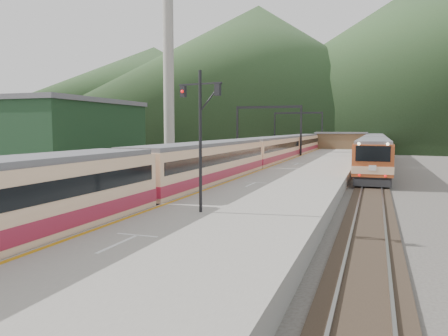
% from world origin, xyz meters
% --- Properties ---
extents(track_main, '(2.60, 200.00, 0.23)m').
position_xyz_m(track_main, '(0.00, 40.00, 0.07)').
color(track_main, black).
rests_on(track_main, ground).
extents(track_far, '(2.60, 200.00, 0.23)m').
position_xyz_m(track_far, '(-5.00, 40.00, 0.07)').
color(track_far, black).
rests_on(track_far, ground).
extents(track_second, '(2.60, 200.00, 0.23)m').
position_xyz_m(track_second, '(11.50, 40.00, 0.07)').
color(track_second, black).
rests_on(track_second, ground).
extents(platform, '(8.00, 100.00, 1.00)m').
position_xyz_m(platform, '(5.60, 38.00, 0.50)').
color(platform, gray).
rests_on(platform, ground).
extents(gantry_near, '(9.55, 0.25, 8.00)m').
position_xyz_m(gantry_near, '(-2.85, 55.00, 5.59)').
color(gantry_near, black).
rests_on(gantry_near, ground).
extents(gantry_far, '(9.55, 0.25, 8.00)m').
position_xyz_m(gantry_far, '(-2.85, 80.00, 5.59)').
color(gantry_far, black).
rests_on(gantry_far, ground).
extents(warehouse, '(14.50, 20.50, 8.60)m').
position_xyz_m(warehouse, '(-28.00, 42.00, 4.32)').
color(warehouse, black).
rests_on(warehouse, ground).
extents(smokestack, '(1.80, 1.80, 30.00)m').
position_xyz_m(smokestack, '(-22.00, 62.00, 15.00)').
color(smokestack, '#9E998E').
rests_on(smokestack, ground).
extents(station_shed, '(9.40, 4.40, 3.10)m').
position_xyz_m(station_shed, '(5.60, 78.00, 2.57)').
color(station_shed, brown).
rests_on(station_shed, platform).
extents(hill_a, '(180.00, 180.00, 60.00)m').
position_xyz_m(hill_a, '(-40.00, 190.00, 30.00)').
color(hill_a, '#294320').
rests_on(hill_a, ground).
extents(hill_b, '(220.00, 220.00, 75.00)m').
position_xyz_m(hill_b, '(30.00, 230.00, 37.50)').
color(hill_b, '#294320').
rests_on(hill_b, ground).
extents(hill_d, '(200.00, 200.00, 55.00)m').
position_xyz_m(hill_d, '(-120.00, 240.00, 27.50)').
color(hill_d, '#294320').
rests_on(hill_d, ground).
extents(main_train, '(3.07, 84.15, 3.75)m').
position_xyz_m(main_train, '(0.00, 34.28, 2.11)').
color(main_train, '#E8B88E').
rests_on(main_train, track_main).
extents(second_train, '(3.13, 64.11, 3.82)m').
position_xyz_m(second_train, '(11.50, 61.45, 2.14)').
color(second_train, '#AE4A22').
rests_on(second_train, track_second).
extents(signal_mast, '(2.18, 0.53, 6.32)m').
position_xyz_m(signal_mast, '(4.28, 11.96, 4.88)').
color(signal_mast, black).
rests_on(signal_mast, platform).
extents(short_signal_a, '(0.25, 0.21, 2.27)m').
position_xyz_m(short_signal_a, '(-2.56, 9.83, 1.46)').
color(short_signal_a, black).
rests_on(short_signal_a, ground).
extents(short_signal_b, '(0.26, 0.22, 2.27)m').
position_xyz_m(short_signal_b, '(-3.08, 32.09, 1.46)').
color(short_signal_b, black).
rests_on(short_signal_b, ground).
extents(short_signal_c, '(0.26, 0.23, 2.27)m').
position_xyz_m(short_signal_c, '(-6.41, 13.88, 1.46)').
color(short_signal_c, black).
rests_on(short_signal_c, ground).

